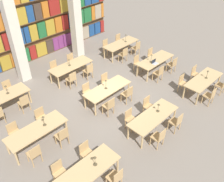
{
  "coord_description": "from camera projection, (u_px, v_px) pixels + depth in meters",
  "views": [
    {
      "loc": [
        -6.39,
        -6.64,
        7.45
      ],
      "look_at": [
        0.0,
        -0.27,
        0.68
      ],
      "focal_mm": 40.0,
      "sensor_mm": 36.0,
      "label": 1
    }
  ],
  "objects": [
    {
      "name": "reading_table_1",
      "position": [
        153.0,
        117.0,
        9.89
      ],
      "size": [
        2.31,
        0.85,
        0.76
      ],
      "color": "tan",
      "rests_on": "ground_plane"
    },
    {
      "name": "chair_31",
      "position": [
        72.0,
        61.0,
        13.82
      ],
      "size": [
        0.42,
        0.4,
        0.9
      ],
      "rotation": [
        0.0,
        0.0,
        3.14
      ],
      "color": "tan",
      "rests_on": "ground_plane"
    },
    {
      "name": "chair_17",
      "position": [
        88.0,
        92.0,
        11.56
      ],
      "size": [
        0.42,
        0.4,
        0.9
      ],
      "rotation": [
        0.0,
        0.0,
        3.14
      ],
      "color": "tan",
      "rests_on": "ground_plane"
    },
    {
      "name": "chair_3",
      "position": [
        86.0,
        153.0,
        8.72
      ],
      "size": [
        0.42,
        0.4,
        0.9
      ],
      "rotation": [
        0.0,
        0.0,
        3.14
      ],
      "color": "tan",
      "rests_on": "ground_plane"
    },
    {
      "name": "chair_14",
      "position": [
        62.0,
        136.0,
        9.36
      ],
      "size": [
        0.42,
        0.4,
        0.9
      ],
      "color": "tan",
      "rests_on": "ground_plane"
    },
    {
      "name": "chair_20",
      "position": [
        159.0,
        73.0,
        12.84
      ],
      "size": [
        0.42,
        0.4,
        0.9
      ],
      "color": "tan",
      "rests_on": "ground_plane"
    },
    {
      "name": "pillar_center",
      "position": [
        74.0,
        6.0,
        13.59
      ],
      "size": [
        0.51,
        0.51,
        6.0
      ],
      "color": "silver",
      "rests_on": "ground_plane"
    },
    {
      "name": "chair_4",
      "position": [
        159.0,
        137.0,
        9.3
      ],
      "size": [
        0.42,
        0.4,
        0.9
      ],
      "color": "tan",
      "rests_on": "ground_plane"
    },
    {
      "name": "chair_2",
      "position": [
        115.0,
        178.0,
        7.92
      ],
      "size": [
        0.42,
        0.4,
        0.9
      ],
      "color": "tan",
      "rests_on": "ground_plane"
    },
    {
      "name": "chair_35",
      "position": [
        119.0,
        41.0,
        15.88
      ],
      "size": [
        0.42,
        0.4,
        0.9
      ],
      "rotation": [
        0.0,
        0.0,
        3.14
      ],
      "color": "tan",
      "rests_on": "ground_plane"
    },
    {
      "name": "chair_7",
      "position": [
        148.0,
        106.0,
        10.76
      ],
      "size": [
        0.42,
        0.4,
        0.9
      ],
      "rotation": [
        0.0,
        0.0,
        3.14
      ],
      "color": "tan",
      "rests_on": "ground_plane"
    },
    {
      "name": "chair_19",
      "position": [
        106.0,
        81.0,
        12.23
      ],
      "size": [
        0.42,
        0.4,
        0.9
      ],
      "rotation": [
        0.0,
        0.0,
        3.14
      ],
      "color": "tan",
      "rests_on": "ground_plane"
    },
    {
      "name": "chair_28",
      "position": [
        72.0,
        79.0,
        12.39
      ],
      "size": [
        0.42,
        0.4,
        0.9
      ],
      "color": "tan",
      "rests_on": "ground_plane"
    },
    {
      "name": "chair_15",
      "position": [
        42.0,
        117.0,
        10.16
      ],
      "size": [
        0.42,
        0.4,
        0.9
      ],
      "rotation": [
        0.0,
        0.0,
        3.14
      ],
      "color": "tan",
      "rests_on": "ground_plane"
    },
    {
      "name": "chair_27",
      "position": [
        9.0,
        89.0,
        11.73
      ],
      "size": [
        0.42,
        0.4,
        0.9
      ],
      "rotation": [
        0.0,
        0.0,
        3.14
      ],
      "color": "tan",
      "rests_on": "ground_plane"
    },
    {
      "name": "chair_29",
      "position": [
        55.0,
        68.0,
        13.19
      ],
      "size": [
        0.42,
        0.4,
        0.9
      ],
      "rotation": [
        0.0,
        0.0,
        3.14
      ],
      "color": "tan",
      "rests_on": "ground_plane"
    },
    {
      "name": "chair_10",
      "position": [
        222.0,
        85.0,
        11.97
      ],
      "size": [
        0.42,
        0.4,
        0.9
      ],
      "color": "tan",
      "rests_on": "ground_plane"
    },
    {
      "name": "pillar_left",
      "position": [
        12.0,
        24.0,
        11.52
      ],
      "size": [
        0.51,
        0.51,
        6.0
      ],
      "color": "silver",
      "rests_on": "ground_plane"
    },
    {
      "name": "reading_table_0",
      "position": [
        86.0,
        172.0,
        7.87
      ],
      "size": [
        2.31,
        0.85,
        0.76
      ],
      "color": "tan",
      "rests_on": "ground_plane"
    },
    {
      "name": "chair_18",
      "position": [
        128.0,
        94.0,
        11.42
      ],
      "size": [
        0.42,
        0.4,
        0.9
      ],
      "color": "tan",
      "rests_on": "ground_plane"
    },
    {
      "name": "reading_table_4",
      "position": [
        107.0,
        89.0,
        11.37
      ],
      "size": [
        2.31,
        0.85,
        0.76
      ],
      "color": "tan",
      "rests_on": "ground_plane"
    },
    {
      "name": "bookshelf_bank",
      "position": [
        31.0,
        14.0,
        13.64
      ],
      "size": [
        10.83,
        0.35,
        5.5
      ],
      "color": "brown",
      "rests_on": "ground_plane"
    },
    {
      "name": "chair_22",
      "position": [
        172.0,
        64.0,
        13.53
      ],
      "size": [
        0.42,
        0.4,
        0.9
      ],
      "color": "tan",
      "rests_on": "ground_plane"
    },
    {
      "name": "reading_table_3",
      "position": [
        37.0,
        131.0,
        9.29
      ],
      "size": [
        2.31,
        0.85,
        0.76
      ],
      "color": "tan",
      "rests_on": "ground_plane"
    },
    {
      "name": "desk_lamp_3",
      "position": [
        43.0,
        119.0,
        9.25
      ],
      "size": [
        0.14,
        0.14,
        0.46
      ],
      "color": "brown",
      "rests_on": "reading_table_3"
    },
    {
      "name": "chair_33",
      "position": [
        107.0,
        46.0,
        15.24
      ],
      "size": [
        0.42,
        0.4,
        0.9
      ],
      "rotation": [
        0.0,
        0.0,
        3.14
      ],
      "color": "tan",
      "rests_on": "ground_plane"
    },
    {
      "name": "reading_table_6",
      "position": [
        2.0,
        98.0,
        10.88
      ],
      "size": [
        2.31,
        0.85,
        0.76
      ],
      "color": "tan",
      "rests_on": "ground_plane"
    },
    {
      "name": "chair_21",
      "position": [
        138.0,
        63.0,
        13.64
      ],
      "size": [
        0.42,
        0.4,
        0.9
      ],
      "rotation": [
        0.0,
        0.0,
        3.14
      ],
      "color": "tan",
      "rests_on": "ground_plane"
    },
    {
      "name": "desk_lamp_4",
      "position": [
        106.0,
        83.0,
        11.11
      ],
      "size": [
        0.14,
        0.14,
        0.48
      ],
      "color": "brown",
      "rests_on": "reading_table_4"
    },
    {
      "name": "chair_23",
      "position": [
        152.0,
        55.0,
        14.33
      ],
      "size": [
        0.42,
        0.4,
        0.9
      ],
      "rotation": [
        0.0,
        0.0,
        3.14
      ],
      "color": "tan",
      "rests_on": "ground_plane"
    },
    {
      "name": "chair_12",
      "position": [
        34.0,
        154.0,
        8.68
      ],
      "size": [
        0.42,
        0.4,
        0.9
      ],
      "color": "tan",
      "rests_on": "ground_plane"
    },
    {
      "name": "desk_lamp_1",
      "position": [
        158.0,
        106.0,
        9.9
      ],
      "size": [
        0.14,
        0.14,
        0.4
      ],
      "color": "brown",
      "rests_on": "reading_table_1"
    },
    {
      "name": "chair_34",
      "position": [
        136.0,
        48.0,
        15.08
      ],
      "size": [
        0.42,
        0.4,
        0.9
      ],
      "color": "tan",
      "rests_on": "ground_plane"
    },
    {
      "name": "chair_26",
      "position": [
        24.0,
        102.0,
        10.93
      ],
      "size": [
        0.42,
        0.4,
        0.9
      ],
      "color": "tan",
      "rests_on": "ground_plane"
    },
    {
      "name": "reading_table_5",
      "position": [
        155.0,
        61.0,
        13.47
      ],
      "size": [
        2.31,
        0.85,
        0.76
      ],
      "color": "tan",
      "rests_on": "ground_plane"
    },
    {
      "name": "chair_1",
      "position": [
        60.0,
        172.0,
        8.07
      ],
      "size": [
        0.42,
        0.4,
        0.9
      ],
      "rotation": [
        0.0,
        0.0,
        3.14
      ],
      "color": "tan",
      "rests_on": "ground_plane"
    },
    {
      "name": "chair_11",
      "position": [
        195.0,
        74.0,
        12.78
      ],
      "size": [
        0.42,
        0.4,
        0.9
      ],
      "rotation": [
        0.0,
        0.0,
        3.14
      ],
      "color": "tan",
      "rests_on": "ground_plane"
    },
    {
      "name": "reading_table_7",
      "position": [
        71.0,
        66.0,
        12.98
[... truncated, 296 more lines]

